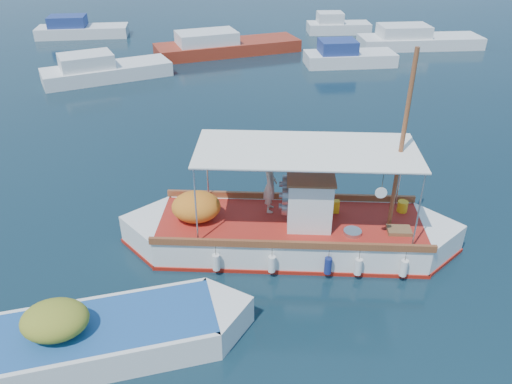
{
  "coord_description": "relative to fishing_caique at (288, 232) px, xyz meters",
  "views": [
    {
      "loc": [
        -1.82,
        -12.55,
        9.18
      ],
      "look_at": [
        -1.16,
        0.0,
        1.84
      ],
      "focal_mm": 35.0,
      "sensor_mm": 36.0,
      "label": 1
    }
  ],
  "objects": [
    {
      "name": "ground",
      "position": [
        0.2,
        0.24,
        -0.55
      ],
      "size": [
        160.0,
        160.0,
        0.0
      ],
      "primitive_type": "plane",
      "color": "black",
      "rests_on": "ground"
    },
    {
      "name": "fishing_caique",
      "position": [
        0.0,
        0.0,
        0.0
      ],
      "size": [
        10.33,
        3.62,
        6.33
      ],
      "rotation": [
        0.0,
        0.0,
        -0.1
      ],
      "color": "white",
      "rests_on": "ground"
    },
    {
      "name": "dinghy",
      "position": [
        -4.82,
        -3.84,
        -0.18
      ],
      "size": [
        7.14,
        3.08,
        1.78
      ],
      "rotation": [
        0.0,
        0.0,
        0.21
      ],
      "color": "white",
      "rests_on": "ground"
    },
    {
      "name": "bg_boat_nw",
      "position": [
        -9.14,
        17.19,
        -0.06
      ],
      "size": [
        7.7,
        5.13,
        1.8
      ],
      "rotation": [
        0.0,
        0.0,
        0.41
      ],
      "color": "silver",
      "rests_on": "ground"
    },
    {
      "name": "bg_boat_n",
      "position": [
        -2.04,
        22.57,
        -0.06
      ],
      "size": [
        10.31,
        5.62,
        1.8
      ],
      "rotation": [
        0.0,
        0.0,
        0.3
      ],
      "color": "maroon",
      "rests_on": "ground"
    },
    {
      "name": "bg_boat_ne",
      "position": [
        5.92,
        19.41,
        -0.06
      ],
      "size": [
        5.84,
        2.52,
        1.8
      ],
      "rotation": [
        0.0,
        0.0,
        0.06
      ],
      "color": "silver",
      "rests_on": "ground"
    },
    {
      "name": "bg_boat_e",
      "position": [
        11.84,
        23.56,
        -0.06
      ],
      "size": [
        8.8,
        2.94,
        1.8
      ],
      "rotation": [
        0.0,
        0.0,
        0.04
      ],
      "color": "silver",
      "rests_on": "ground"
    },
    {
      "name": "bg_boat_far_w",
      "position": [
        -13.24,
        28.19,
        -0.06
      ],
      "size": [
        6.98,
        2.8,
        1.8
      ],
      "rotation": [
        0.0,
        0.0,
        0.07
      ],
      "color": "silver",
      "rests_on": "ground"
    },
    {
      "name": "bg_boat_far_n",
      "position": [
        6.99,
        28.46,
        -0.06
      ],
      "size": [
        4.93,
        2.03,
        1.8
      ],
      "rotation": [
        0.0,
        0.0,
        0.01
      ],
      "color": "silver",
      "rests_on": "ground"
    }
  ]
}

